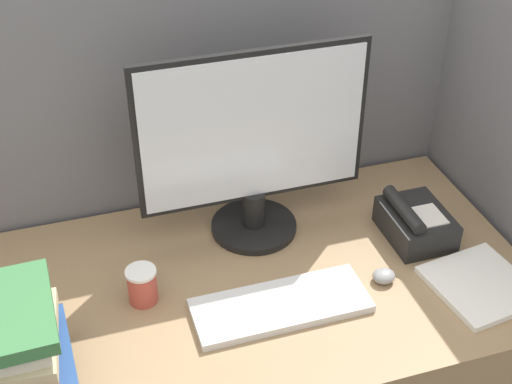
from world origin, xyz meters
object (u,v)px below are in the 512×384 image
Objects in this scene: monitor at (253,149)px; book_stack at (7,349)px; keyboard at (281,305)px; desk_telephone at (415,223)px; coffee_cup at (142,285)px; mouse at (384,276)px.

book_stack is (-0.64, -0.36, -0.15)m from monitor.
desk_telephone reaches higher than keyboard.
monitor reaches higher than coffee_cup.
mouse is 0.28× the size of desk_telephone.
desk_telephone is at bearing 10.97° from book_stack.
mouse is 0.21m from desk_telephone.
monitor reaches higher than keyboard.
mouse is 0.90m from book_stack.
book_stack is at bearing -150.39° from monitor.
coffee_cup is 0.46× the size of desk_telephone.
desk_telephone is (0.43, 0.15, 0.04)m from keyboard.
keyboard is 2.10× the size of desk_telephone.
book_stack is 1.07m from desk_telephone.
monitor is 0.40m from keyboard.
coffee_cup is at bearing -178.07° from desk_telephone.
mouse is at bearing 4.10° from book_stack.
keyboard is 0.62m from book_stack.
book_stack is 1.46× the size of desk_telephone.
monitor reaches higher than desk_telephone.
monitor is 0.48m from desk_telephone.
book_stack is at bearing -169.03° from desk_telephone.
monitor is 6.42× the size of coffee_cup.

